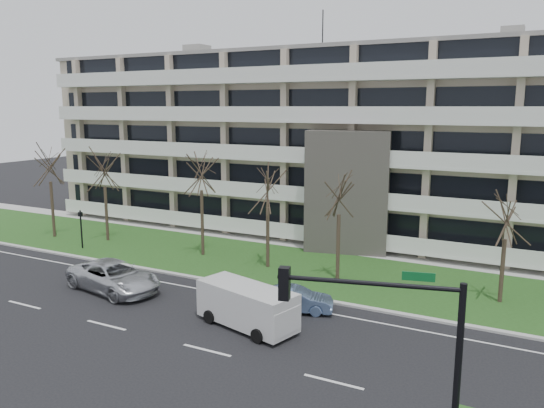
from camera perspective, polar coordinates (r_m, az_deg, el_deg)
The scene contains 17 objects.
ground at distance 24.67m, azimuth -7.02°, elevation -15.35°, with size 160.00×160.00×0.00m, color black.
grass_verge at distance 35.38m, azimuth 4.97°, elevation -7.14°, with size 90.00×10.00×0.06m, color #204316.
curb at distance 31.04m, azimuth 1.41°, elevation -9.61°, with size 90.00×0.35×0.12m, color #B2B2AD.
sidewalk at distance 40.32m, azimuth 7.96°, elevation -4.98°, with size 90.00×2.00×0.08m, color #B2B2AD.
lane_edge_line at distance 29.80m, azimuth 0.13°, elevation -10.59°, with size 90.00×0.12×0.01m, color white.
apartment_building at distance 45.49m, azimuth 11.06°, elevation 6.38°, with size 60.50×15.10×18.75m.
silver_pickup at distance 32.77m, azimuth -16.66°, elevation -7.48°, with size 2.86×6.21×1.73m, color silver.
blue_sedan at distance 28.49m, azimuth 2.52°, elevation -10.22°, with size 1.38×3.97×1.31m, color #7596CB.
white_van at distance 26.38m, azimuth -2.62°, elevation -10.60°, with size 5.63×3.28×2.06m.
traffic_signal at distance 16.05m, azimuth 13.05°, elevation -14.49°, with size 5.23×1.57×6.20m.
pedestrian_signal at distance 42.65m, azimuth -19.86°, elevation -2.07°, with size 0.30×0.25×2.99m.
tree_0 at distance 46.67m, azimuth -22.88°, elevation 4.43°, with size 4.15×4.15×8.31m.
tree_1 at distance 43.87m, azimuth -17.66°, elevation 4.01°, with size 3.95×3.95×7.91m.
tree_2 at distance 37.91m, azimuth -7.66°, elevation 4.27°, with size 4.29×4.29×8.58m.
tree_3 at distance 34.75m, azimuth -0.47°, elevation 2.21°, with size 3.68×3.68×7.36m.
tree_4 at distance 32.48m, azimuth 7.26°, elevation 1.64°, with size 3.72×3.72×7.43m.
tree_5 at distance 31.11m, azimuth 23.94°, elevation -0.99°, with size 3.23×3.23×6.46m.
Camera 1 is at (12.66, -18.26, 10.72)m, focal length 35.00 mm.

